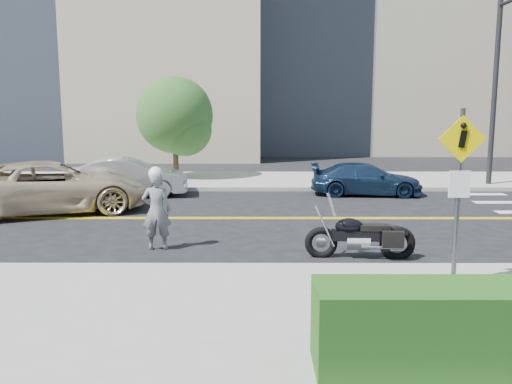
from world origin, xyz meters
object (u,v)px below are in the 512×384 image
object	(u,v)px
suv	(53,187)
parked_car_silver	(128,177)
motorcyclist	(157,209)
pedestrian_sign	(459,180)
motorcycle	(361,226)
parked_car_blue	(366,179)

from	to	relation	value
suv	parked_car_silver	distance (m)	3.37
suv	parked_car_silver	bearing A→B (deg)	-48.31
motorcyclist	parked_car_silver	size ratio (longest dim) A/B	0.45
parked_car_silver	pedestrian_sign	bearing A→B (deg)	-149.00
motorcycle	parked_car_blue	bearing A→B (deg)	80.57
motorcyclist	motorcycle	xyz separation A→B (m)	(4.43, -0.67, -0.25)
motorcycle	suv	world-z (taller)	suv
motorcyclist	suv	distance (m)	5.79
suv	motorcycle	bearing A→B (deg)	-141.30
pedestrian_sign	motorcycle	xyz separation A→B (m)	(-1.18, 2.23, -1.28)
suv	pedestrian_sign	bearing A→B (deg)	-147.65
suv	parked_car_silver	xyz separation A→B (m)	(1.56, 2.98, -0.09)
motorcycle	suv	bearing A→B (deg)	151.94
suv	parked_car_blue	size ratio (longest dim) A/B	1.42
motorcycle	parked_car_silver	xyz separation A→B (m)	(-6.78, 7.92, 0.01)
motorcycle	parked_car_blue	distance (m)	8.44
parked_car_blue	motorcyclist	bearing A→B (deg)	145.27
motorcyclist	suv	size ratio (longest dim) A/B	0.33
parked_car_silver	motorcyclist	bearing A→B (deg)	-169.11
parked_car_blue	suv	bearing A→B (deg)	112.65
pedestrian_sign	motorcyclist	distance (m)	6.40
pedestrian_sign	parked_car_blue	bearing A→B (deg)	86.84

